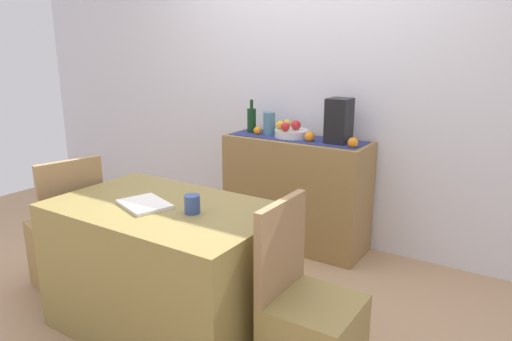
{
  "coord_description": "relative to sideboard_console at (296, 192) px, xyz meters",
  "views": [
    {
      "loc": [
        1.67,
        -2.25,
        1.58
      ],
      "look_at": [
        -0.0,
        0.36,
        0.74
      ],
      "focal_mm": 32.99,
      "sensor_mm": 36.0,
      "label": 1
    }
  ],
  "objects": [
    {
      "name": "orange_loose_mid",
      "position": [
        -0.34,
        -0.04,
        0.47
      ],
      "size": [
        0.07,
        0.07,
        0.07
      ],
      "primitive_type": "sphere",
      "color": "orange",
      "rests_on": "sideboard_console"
    },
    {
      "name": "apple_center",
      "position": [
        -0.02,
        0.02,
        0.54
      ],
      "size": [
        0.07,
        0.07,
        0.07
      ],
      "primitive_type": "sphere",
      "color": "red",
      "rests_on": "fruit_bowl"
    },
    {
      "name": "wine_bottle",
      "position": [
        -0.42,
        0.0,
        0.54
      ],
      "size": [
        0.07,
        0.07,
        0.27
      ],
      "color": "#113517",
      "rests_on": "sideboard_console"
    },
    {
      "name": "ceramic_vase",
      "position": [
        -0.25,
        0.0,
        0.53
      ],
      "size": [
        0.09,
        0.09,
        0.18
      ],
      "primitive_type": "cylinder",
      "color": "teal",
      "rests_on": "sideboard_console"
    },
    {
      "name": "chair_near_window",
      "position": [
        -0.94,
        -1.43,
        -0.17
      ],
      "size": [
        0.49,
        0.49,
        0.9
      ],
      "color": "olive",
      "rests_on": "ground"
    },
    {
      "name": "table_runner",
      "position": [
        -0.0,
        0.0,
        0.44
      ],
      "size": [
        1.07,
        0.32,
        0.01
      ],
      "primitive_type": "cube",
      "color": "navy",
      "rests_on": "sideboard_console"
    },
    {
      "name": "apple_front",
      "position": [
        -0.12,
        0.05,
        0.53
      ],
      "size": [
        0.07,
        0.07,
        0.07
      ],
      "primitive_type": "sphere",
      "color": "gold",
      "rests_on": "fruit_bowl"
    },
    {
      "name": "apple_left",
      "position": [
        -0.14,
        -0.02,
        0.53
      ],
      "size": [
        0.07,
        0.07,
        0.07
      ],
      "primitive_type": "sphere",
      "color": "gold",
      "rests_on": "fruit_bowl"
    },
    {
      "name": "dining_table",
      "position": [
        -0.05,
        -1.42,
        -0.07
      ],
      "size": [
        1.25,
        0.77,
        0.74
      ],
      "primitive_type": "cube",
      "color": "olive",
      "rests_on": "ground"
    },
    {
      "name": "coffee_maker",
      "position": [
        0.34,
        0.0,
        0.6
      ],
      "size": [
        0.16,
        0.18,
        0.33
      ],
      "primitive_type": "cube",
      "color": "black",
      "rests_on": "sideboard_console"
    },
    {
      "name": "ground_plane",
      "position": [
        -0.02,
        -0.92,
        -0.45
      ],
      "size": [
        6.4,
        6.4,
        0.02
      ],
      "primitive_type": "cube",
      "color": "tan",
      "rests_on": "ground"
    },
    {
      "name": "chair_by_corner",
      "position": [
        0.84,
        -1.42,
        -0.17
      ],
      "size": [
        0.4,
        0.4,
        0.9
      ],
      "color": "olive",
      "rests_on": "ground"
    },
    {
      "name": "sideboard_console",
      "position": [
        0.0,
        0.0,
        0.0
      ],
      "size": [
        1.13,
        0.42,
        0.87
      ],
      "primitive_type": "cube",
      "color": "olive",
      "rests_on": "ground"
    },
    {
      "name": "open_book",
      "position": [
        -0.13,
        -1.49,
        0.31
      ],
      "size": [
        0.33,
        0.29,
        0.02
      ],
      "primitive_type": "cube",
      "rotation": [
        0.0,
        0.0,
        -0.34
      ],
      "color": "white",
      "rests_on": "dining_table"
    },
    {
      "name": "apple_rear",
      "position": [
        -0.06,
        -0.07,
        0.53
      ],
      "size": [
        0.07,
        0.07,
        0.07
      ],
      "primitive_type": "sphere",
      "color": "red",
      "rests_on": "fruit_bowl"
    },
    {
      "name": "room_wall_rear",
      "position": [
        -0.02,
        0.26,
        0.91
      ],
      "size": [
        6.4,
        0.06,
        2.7
      ],
      "primitive_type": "cube",
      "color": "silver",
      "rests_on": "ground"
    },
    {
      "name": "orange_loose_end",
      "position": [
        0.49,
        -0.09,
        0.47
      ],
      "size": [
        0.07,
        0.07,
        0.07
      ],
      "primitive_type": "sphere",
      "color": "orange",
      "rests_on": "sideboard_console"
    },
    {
      "name": "orange_loose_far",
      "position": [
        0.14,
        -0.07,
        0.48
      ],
      "size": [
        0.08,
        0.08,
        0.08
      ],
      "primitive_type": "sphere",
      "color": "orange",
      "rests_on": "sideboard_console"
    },
    {
      "name": "fruit_bowl",
      "position": [
        -0.05,
        0.0,
        0.47
      ],
      "size": [
        0.27,
        0.27,
        0.06
      ],
      "primitive_type": "cylinder",
      "color": "silver",
      "rests_on": "table_runner"
    },
    {
      "name": "coffee_cup",
      "position": [
        0.16,
        -1.43,
        0.35
      ],
      "size": [
        0.08,
        0.08,
        0.1
      ],
      "primitive_type": "cylinder",
      "color": "#334D8C",
      "rests_on": "dining_table"
    }
  ]
}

